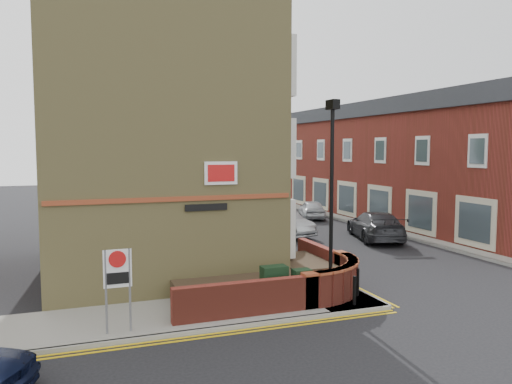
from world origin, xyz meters
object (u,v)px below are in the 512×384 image
object	(u,v)px
utility_cabinet_large	(274,285)
zone_sign	(118,275)
silver_car_near	(282,222)
lamppost	(331,199)

from	to	relation	value
utility_cabinet_large	zone_sign	size ratio (longest dim) A/B	0.55
silver_car_near	zone_sign	bearing A→B (deg)	-141.44
utility_cabinet_large	silver_car_near	world-z (taller)	silver_car_near
utility_cabinet_large	zone_sign	xyz separation A→B (m)	(-4.70, -0.80, 0.92)
lamppost	zone_sign	size ratio (longest dim) A/B	2.86
silver_car_near	lamppost	bearing A→B (deg)	-119.02
zone_sign	silver_car_near	xyz separation A→B (m)	(10.00, 12.67, -0.91)
lamppost	silver_car_near	xyz separation A→B (m)	(3.40, 11.97, -2.61)
zone_sign	silver_car_near	distance (m)	16.17
lamppost	utility_cabinet_large	xyz separation A→B (m)	(-1.90, 0.10, -2.62)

